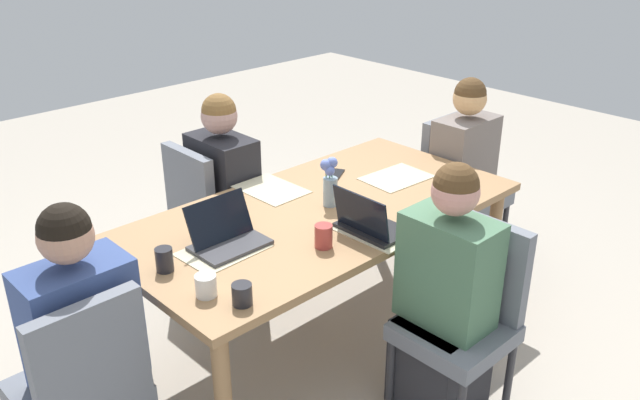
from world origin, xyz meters
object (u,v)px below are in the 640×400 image
object	(u,v)px
person_far_left_mid	(225,207)
chair_near_left_far	(466,309)
laptop_near_left_far	(370,224)
dining_table	(320,223)
chair_head_left_right_near	(83,383)
flower_vase	(330,181)
coffee_mug_centre_right	(324,236)
coffee_mug_near_left	(242,294)
person_head_left_right_near	(88,361)
coffee_mug_centre_left	(206,285)
laptop_head_left_right_near	(227,237)
chair_far_left_mid	(209,212)
phone_black	(335,174)
coffee_mug_near_right	(164,260)
person_head_right_left_near	(462,183)
chair_head_right_left_near	(457,181)
person_near_left_far	(445,305)

from	to	relation	value
person_far_left_mid	chair_near_left_far	xyz separation A→B (m)	(0.17, -1.55, -0.03)
chair_near_left_far	laptop_near_left_far	xyz separation A→B (m)	(-0.13, 0.47, 0.30)
dining_table	chair_head_left_right_near	distance (m)	1.34
flower_vase	coffee_mug_centre_right	size ratio (longest dim) A/B	2.37
chair_head_left_right_near	coffee_mug_near_left	distance (m)	0.68
person_head_left_right_near	coffee_mug_centre_right	size ratio (longest dim) A/B	11.35
chair_head_left_right_near	coffee_mug_centre_left	world-z (taller)	chair_head_left_right_near
laptop_head_left_right_near	chair_far_left_mid	bearing A→B (deg)	61.18
coffee_mug_centre_right	phone_black	size ratio (longest dim) A/B	0.70
flower_vase	coffee_mug_near_right	bearing A→B (deg)	179.38
person_head_left_right_near	coffee_mug_near_right	distance (m)	0.49
laptop_near_left_far	coffee_mug_near_right	xyz separation A→B (m)	(-0.86, 0.35, 0.01)
person_far_left_mid	person_head_left_right_near	distance (m)	1.44
person_head_right_left_near	person_far_left_mid	xyz separation A→B (m)	(-1.27, 0.74, 0.00)
person_far_left_mid	coffee_mug_near_left	world-z (taller)	person_far_left_mid
dining_table	laptop_head_left_right_near	xyz separation A→B (m)	(-0.56, 0.01, 0.12)
person_far_left_mid	coffee_mug_centre_right	bearing A→B (deg)	-101.48
chair_far_left_mid	coffee_mug_centre_left	bearing A→B (deg)	-124.63
person_head_right_left_near	coffee_mug_near_left	bearing A→B (deg)	-168.58
chair_far_left_mid	chair_head_left_right_near	bearing A→B (deg)	-143.04
coffee_mug_near_left	coffee_mug_near_right	world-z (taller)	coffee_mug_near_right
chair_head_right_left_near	coffee_mug_centre_left	bearing A→B (deg)	-171.02
coffee_mug_near_left	coffee_mug_centre_right	distance (m)	0.55
chair_head_left_right_near	coffee_mug_near_right	bearing A→B (deg)	14.35
person_far_left_mid	laptop_head_left_right_near	bearing A→B (deg)	-124.87
flower_vase	phone_black	distance (m)	0.41
chair_near_left_far	chair_head_left_right_near	xyz separation A→B (m)	(-1.45, 0.70, 0.00)
dining_table	person_near_left_far	size ratio (longest dim) A/B	1.69
chair_head_right_left_near	dining_table	bearing A→B (deg)	-176.43
flower_vase	person_far_left_mid	bearing A→B (deg)	98.83
chair_head_right_left_near	coffee_mug_centre_left	size ratio (longest dim) A/B	10.21
chair_head_right_left_near	person_head_left_right_near	size ratio (longest dim) A/B	0.75
person_far_left_mid	coffee_mug_centre_left	xyz separation A→B (m)	(-0.81, -1.00, 0.27)
laptop_near_left_far	coffee_mug_near_left	distance (m)	0.78
laptop_head_left_right_near	phone_black	world-z (taller)	laptop_head_left_right_near
person_far_left_mid	person_head_right_left_near	bearing A→B (deg)	-30.22
dining_table	person_near_left_far	distance (m)	0.76
coffee_mug_centre_right	chair_head_right_left_near	bearing A→B (deg)	13.47
phone_black	chair_head_right_left_near	bearing A→B (deg)	-40.66
laptop_near_left_far	coffee_mug_centre_right	size ratio (longest dim) A/B	3.04
chair_head_right_left_near	laptop_near_left_far	size ratio (longest dim) A/B	2.81
person_head_right_left_near	flower_vase	size ratio (longest dim) A/B	4.79
person_far_left_mid	coffee_mug_centre_right	size ratio (longest dim) A/B	11.35
laptop_head_left_right_near	coffee_mug_near_right	size ratio (longest dim) A/B	3.14
coffee_mug_centre_left	chair_head_right_left_near	bearing A→B (deg)	8.98
laptop_head_left_right_near	phone_black	distance (m)	0.96
phone_black	coffee_mug_centre_right	bearing A→B (deg)	-167.92
person_head_right_left_near	coffee_mug_near_left	world-z (taller)	person_head_right_left_near
person_near_left_far	chair_head_left_right_near	size ratio (longest dim) A/B	1.33
person_near_left_far	phone_black	bearing A→B (deg)	72.41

